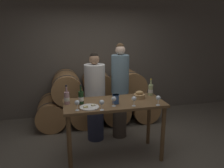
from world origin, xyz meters
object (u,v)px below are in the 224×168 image
at_px(tasting_table, 114,111).
at_px(wine_glass_far_right, 158,98).
at_px(wine_glass_center, 114,99).
at_px(wine_bottle_rose, 67,98).
at_px(wine_glass_far_left, 77,103).
at_px(blue_crock, 116,99).
at_px(cheese_plate, 89,107).
at_px(bread_basket, 139,95).
at_px(wine_glass_right, 134,99).
at_px(person_left, 95,97).
at_px(wine_bottle_white, 151,90).
at_px(wine_glass_left, 102,103).
at_px(person_right, 120,91).
at_px(wine_bottle_red, 81,98).

distance_m(tasting_table, wine_glass_far_right, 0.71).
xyz_separation_m(tasting_table, wine_glass_center, (-0.05, -0.18, 0.25)).
xyz_separation_m(wine_bottle_rose, wine_glass_far_left, (0.13, -0.30, 0.01)).
height_order(blue_crock, wine_glass_far_left, wine_glass_far_left).
bearing_deg(cheese_plate, bread_basket, 17.06).
bearing_deg(wine_glass_right, person_left, 115.20).
bearing_deg(wine_bottle_white, wine_glass_right, -135.39).
height_order(cheese_plate, wine_glass_right, wine_glass_right).
xyz_separation_m(tasting_table, blue_crock, (0.01, -0.08, 0.22)).
xyz_separation_m(wine_glass_right, wine_glass_far_right, (0.35, -0.05, 0.00)).
relative_size(wine_bottle_white, wine_bottle_rose, 1.00).
bearing_deg(wine_glass_center, wine_bottle_white, 27.34).
height_order(wine_glass_left, wine_glass_right, same).
distance_m(wine_glass_far_left, wine_glass_left, 0.34).
xyz_separation_m(person_right, cheese_plate, (-0.68, -0.84, 0.04)).
relative_size(wine_bottle_white, wine_glass_center, 1.97).
height_order(cheese_plate, wine_glass_center, wine_glass_center).
bearing_deg(person_right, bread_basket, -74.20).
height_order(person_right, wine_glass_center, person_right).
bearing_deg(person_right, tasting_table, -112.52).
height_order(person_right, wine_glass_far_left, person_right).
bearing_deg(wine_glass_far_right, wine_glass_center, 170.20).
relative_size(wine_bottle_rose, blue_crock, 2.10).
bearing_deg(wine_bottle_rose, bread_basket, 1.10).
bearing_deg(cheese_plate, person_left, 76.06).
distance_m(wine_glass_far_left, wine_glass_center, 0.53).
distance_m(wine_bottle_white, wine_glass_center, 0.82).
xyz_separation_m(tasting_table, cheese_plate, (-0.40, -0.17, 0.15)).
distance_m(wine_bottle_white, cheese_plate, 1.14).
bearing_deg(wine_bottle_red, wine_glass_far_right, -16.06).
distance_m(wine_bottle_red, wine_glass_left, 0.41).
xyz_separation_m(wine_glass_left, wine_glass_center, (0.20, 0.12, 0.00)).
distance_m(blue_crock, wine_glass_far_left, 0.61).
bearing_deg(tasting_table, person_right, 67.48).
distance_m(wine_bottle_rose, wine_glass_far_left, 0.33).
bearing_deg(wine_glass_far_left, wine_bottle_white, 18.70).
bearing_deg(wine_glass_right, person_right, 87.46).
distance_m(tasting_table, wine_glass_far_left, 0.67).
relative_size(blue_crock, wine_glass_left, 0.94).
bearing_deg(person_right, wine_glass_far_left, -133.43).
distance_m(wine_bottle_red, wine_glass_far_left, 0.27).
bearing_deg(wine_glass_center, wine_glass_right, -11.78).
bearing_deg(wine_bottle_rose, wine_bottle_red, -13.62).
relative_size(person_right, cheese_plate, 6.43).
xyz_separation_m(wine_bottle_red, bread_basket, (0.94, 0.07, -0.05)).
bearing_deg(person_left, tasting_table, -73.99).
relative_size(person_left, bread_basket, 9.12).
bearing_deg(cheese_plate, wine_glass_left, -40.94).
xyz_separation_m(bread_basket, wine_glass_far_left, (-1.02, -0.33, 0.06)).
distance_m(wine_glass_left, wine_glass_far_right, 0.84).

